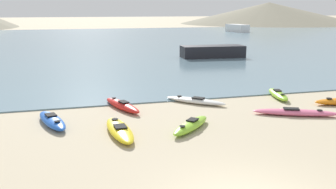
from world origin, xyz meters
name	(u,v)px	position (x,y,z in m)	size (l,w,h in m)	color
bay_water	(87,43)	(0.00, 45.39, 0.03)	(160.00, 70.00, 0.06)	slate
far_hill_midleft	(269,13)	(56.98, 97.33, 3.06)	(51.86, 51.86, 6.13)	gray
kayak_on_sand_0	(191,125)	(0.62, 5.89, 0.17)	(2.31, 2.37, 0.38)	#8CCC2D
kayak_on_sand_1	(52,120)	(-4.40, 8.01, 0.17)	(1.38, 3.03, 0.39)	blue
kayak_on_sand_2	(295,112)	(5.56, 6.54, 0.13)	(3.51, 2.09, 0.31)	#E5668C
kayak_on_sand_3	(122,105)	(-1.35, 9.68, 0.17)	(1.45, 3.13, 0.39)	red
kayak_on_sand_6	(119,130)	(-2.06, 6.09, 0.16)	(0.88, 3.22, 0.37)	yellow
kayak_on_sand_7	(195,101)	(2.21, 9.78, 0.13)	(2.67, 2.67, 0.31)	white
kayak_on_sand_8	(278,94)	(6.68, 9.75, 0.17)	(1.25, 2.73, 0.38)	#8CCC2D
moored_boat_0	(237,28)	(29.65, 61.76, 0.74)	(2.69, 5.62, 1.37)	white
moored_boat_1	(213,51)	(9.74, 25.87, 0.59)	(5.86, 2.55, 1.07)	black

